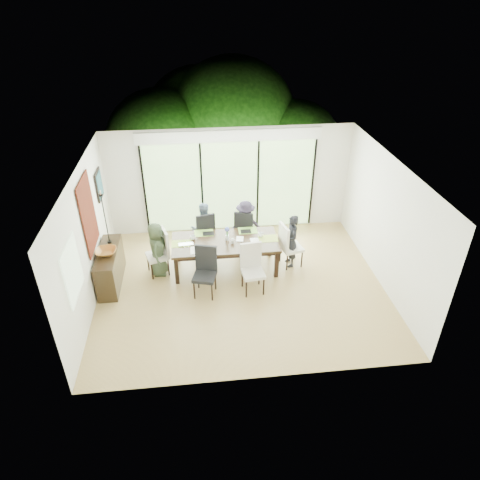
{
  "coord_description": "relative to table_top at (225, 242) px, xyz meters",
  "views": [
    {
      "loc": [
        -0.85,
        -7.26,
        5.65
      ],
      "look_at": [
        0.0,
        0.25,
        1.0
      ],
      "focal_mm": 32.0,
      "sensor_mm": 36.0,
      "label": 1
    }
  ],
  "objects": [
    {
      "name": "table_leg_fr",
      "position": [
        1.08,
        -0.43,
        -0.36
      ],
      "size": [
        0.09,
        0.09,
        0.67
      ],
      "primitive_type": "cube",
      "color": "black",
      "rests_on": "floor"
    },
    {
      "name": "foliage_left",
      "position": [
        -1.52,
        4.52,
        0.74
      ],
      "size": [
        3.2,
        3.2,
        3.2
      ],
      "primitive_type": "sphere",
      "color": "#14380F",
      "rests_on": "ground"
    },
    {
      "name": "foliage_far",
      "position": [
        -0.32,
        5.82,
        0.92
      ],
      "size": [
        3.6,
        3.6,
        3.6
      ],
      "primitive_type": "sphere",
      "color": "#14380F",
      "rests_on": "ground"
    },
    {
      "name": "candle",
      "position": [
        -2.48,
        0.11,
        1.28
      ],
      "size": [
        0.03,
        0.03,
        0.09
      ],
      "primitive_type": "cylinder",
      "color": "silver",
      "rests_on": "sideboard"
    },
    {
      "name": "candlestick_pan",
      "position": [
        -2.48,
        0.11,
        1.22
      ],
      "size": [
        0.09,
        0.09,
        0.03
      ],
      "primitive_type": "cylinder",
      "color": "black",
      "rests_on": "sideboard"
    },
    {
      "name": "tapestry",
      "position": [
        -2.69,
        -0.28,
        1.0
      ],
      "size": [
        0.02,
        1.0,
        1.5
      ],
      "primitive_type": "cube",
      "color": "maroon",
      "rests_on": "wall_left"
    },
    {
      "name": "ceiling",
      "position": [
        0.28,
        -0.68,
        2.01
      ],
      "size": [
        6.0,
        5.0,
        0.01
      ],
      "primitive_type": "cube",
      "color": "white",
      "rests_on": "wall_back"
    },
    {
      "name": "candlestick_base",
      "position": [
        -2.48,
        0.11,
        0.12
      ],
      "size": [
        0.09,
        0.09,
        0.04
      ],
      "primitive_type": "cylinder",
      "color": "black",
      "rests_on": "sideboard"
    },
    {
      "name": "blinds_header",
      "position": [
        0.28,
        1.78,
        1.8
      ],
      "size": [
        4.4,
        0.06,
        0.28
      ],
      "primitive_type": "cube",
      "color": "white",
      "rests_on": "wall_back"
    },
    {
      "name": "laptop",
      "position": [
        -0.85,
        -0.1,
        0.04
      ],
      "size": [
        0.34,
        0.23,
        0.03
      ],
      "primitive_type": "imported",
      "rotation": [
        0.0,
        0.0,
        0.08
      ],
      "color": "silver",
      "rests_on": "table_top"
    },
    {
      "name": "papers",
      "position": [
        0.7,
        -0.05,
        0.03
      ],
      "size": [
        0.29,
        0.21,
        0.0
      ],
      "primitive_type": "cube",
      "color": "white",
      "rests_on": "table_top"
    },
    {
      "name": "art_frame",
      "position": [
        -2.69,
        1.02,
        1.05
      ],
      "size": [
        0.03,
        0.55,
        0.65
      ],
      "primitive_type": "cube",
      "color": "black",
      "rests_on": "wall_left"
    },
    {
      "name": "chair_far_right",
      "position": [
        0.55,
        0.85,
        -0.16
      ],
      "size": [
        0.56,
        0.56,
        1.07
      ],
      "primitive_type": null,
      "rotation": [
        0.0,
        0.0,
        2.82
      ],
      "color": "black",
      "rests_on": "floor"
    },
    {
      "name": "hyacinth_blooms",
      "position": [
        0.05,
        0.05,
        0.3
      ],
      "size": [
        0.11,
        0.11,
        0.11
      ],
      "primitive_type": "sphere",
      "color": "#4E5DC3",
      "rests_on": "table_top"
    },
    {
      "name": "book",
      "position": [
        0.25,
        0.05,
        0.04
      ],
      "size": [
        0.19,
        0.24,
        0.02
      ],
      "primitive_type": "imported",
      "rotation": [
        0.0,
        0.0,
        -0.17
      ],
      "color": "white",
      "rests_on": "table_top"
    },
    {
      "name": "mullion_c",
      "position": [
        0.98,
        1.78,
        0.5
      ],
      "size": [
        0.05,
        0.04,
        2.3
      ],
      "primitive_type": "cube",
      "color": "black",
      "rests_on": "wall_back"
    },
    {
      "name": "person_far_right",
      "position": [
        0.55,
        0.83,
        -0.07
      ],
      "size": [
        0.6,
        0.39,
        1.25
      ],
      "primitive_type": "imported",
      "rotation": [
        0.0,
        0.0,
        3.18
      ],
      "color": "#241D2C",
      "rests_on": "floor"
    },
    {
      "name": "person_far_left",
      "position": [
        -0.45,
        0.83,
        -0.07
      ],
      "size": [
        0.66,
        0.5,
        1.25
      ],
      "primitive_type": "imported",
      "rotation": [
        0.0,
        0.0,
        3.39
      ],
      "color": "slate",
      "rests_on": "floor"
    },
    {
      "name": "cup_c",
      "position": [
        0.8,
        0.1,
        0.08
      ],
      "size": [
        0.13,
        0.13,
        0.09
      ],
      "primitive_type": "imported",
      "rotation": [
        0.0,
        0.0,
        3.07
      ],
      "color": "white",
      "rests_on": "table_top"
    },
    {
      "name": "tablet_far_r",
      "position": [
        0.5,
        0.35,
        0.04
      ],
      "size": [
        0.23,
        0.16,
        0.01
      ],
      "primitive_type": "cube",
      "color": "black",
      "rests_on": "table_top"
    },
    {
      "name": "cup_a",
      "position": [
        -0.7,
        0.15,
        0.08
      ],
      "size": [
        0.17,
        0.17,
        0.09
      ],
      "primitive_type": "imported",
      "rotation": [
        0.0,
        0.0,
        0.61
      ],
      "color": "white",
      "rests_on": "table_top"
    },
    {
      "name": "chair_near_left",
      "position": [
        -0.5,
        -0.87,
        -0.16
      ],
      "size": [
        0.54,
        0.54,
        1.07
      ],
      "primitive_type": null,
      "rotation": [
        0.0,
        0.0,
        -0.26
      ],
      "color": "black",
      "rests_on": "floor"
    },
    {
      "name": "mullion_a",
      "position": [
        -1.82,
        1.78,
        0.5
      ],
      "size": [
        0.05,
        0.04,
        2.3
      ],
      "primitive_type": "cube",
      "color": "black",
      "rests_on": "wall_back"
    },
    {
      "name": "placemat_paper",
      "position": [
        -0.55,
        -0.3,
        0.03
      ],
      "size": [
        0.43,
        0.31,
        0.01
      ],
      "primitive_type": "cube",
      "color": "white",
      "rests_on": "table_top"
    },
    {
      "name": "mullion_b",
      "position": [
        -0.42,
        1.78,
        0.5
      ],
      "size": [
        0.05,
        0.04,
        2.3
      ],
      "primitive_type": "cube",
      "color": "black",
      "rests_on": "wall_back"
    },
    {
      "name": "chair_far_left",
      "position": [
        -0.45,
        0.85,
        -0.16
      ],
      "size": [
        0.55,
        0.55,
        1.07
      ],
      "primitive_type": null,
      "rotation": [
        0.0,
        0.0,
        3.4
      ],
      "color": "black",
      "rests_on": "floor"
    },
    {
      "name": "vase",
      "position": [
        0.05,
        0.05,
        0.09
      ],
      "size": [
        0.08,
        0.08,
        0.12
      ],
      "primitive_type": "cylinder",
      "color": "silver",
      "rests_on": "table_top"
    },
    {
      "name": "table_top",
      "position": [
        0.0,
        0.0,
        0.0
      ],
      "size": [
        2.33,
        1.07,
        0.06
      ],
      "primitive_type": "cube",
      "color": "black",
      "rests_on": "floor"
    },
    {
      "name": "wall_back",
      "position": [
        0.28,
        1.83,
        0.65
      ],
      "size": [
        6.0,
        0.02,
        2.7
      ],
      "primitive_type": "cube",
      "color": "silver",
      "rests_on": "floor"
    },
    {
      "name": "sideboard",
      "position": [
        -2.48,
        -0.24,
        -0.3
      ],
      "size": [
        0.4,
        1.42,
        0.8
      ],
      "primitive_type": "cube",
      "color": "black",
      "rests_on": "floor"
    },
    {
      "name": "person_left_end",
      "position": [
        -1.48,
        0.0,
        -0.07
      ],
      "size": [
        0.44,
        0.63,
        1.25
      ],
      "primitive_type": "imported",
      "rotation": [
        0.0,
        0.0,
        1.43
      ],
      "color": "#3A4A31",
      "rests_on": "floor"
    },
    {
      "name": "chair_right_end",
      "position": [
        1.5,
        0.0,
        -0.16
      ],
      "size": [
        0.54,
        0.54,
        1.07
      ],
      "primitive_type": null,
      "rotation": [
        0.0,
        0.0,
        1.81
      ],
      "color": "white",
      "rests_on": "floor"
    },
    {
      "name": "placemat_far_l",
      "position": [
        -0.45,
        0.4,
        0.03
      ],
      "size": [
        0.43,
        0.31,
        0.01
      ],
      "primitive_type": "cube",
      "color": "#84B942",
      "rests_on": "table_top"
    },
    {
      "name": "placemat_left",
      "position": [
        -0.95,
        0.0,
        0.03
      ],
      "size": [
        0.43,
        0.31,
        0.01
      ],
      "primitive_type": "cube",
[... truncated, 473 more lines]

